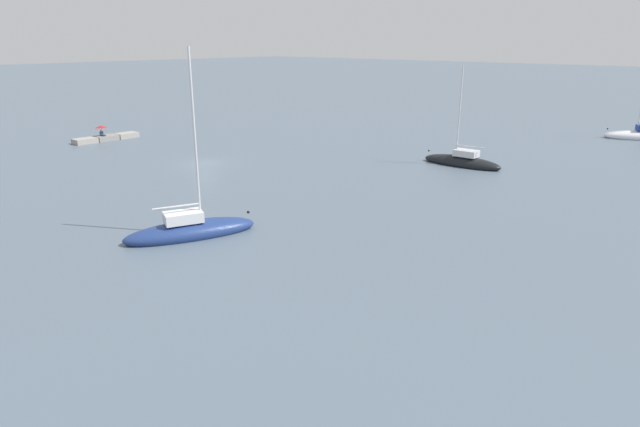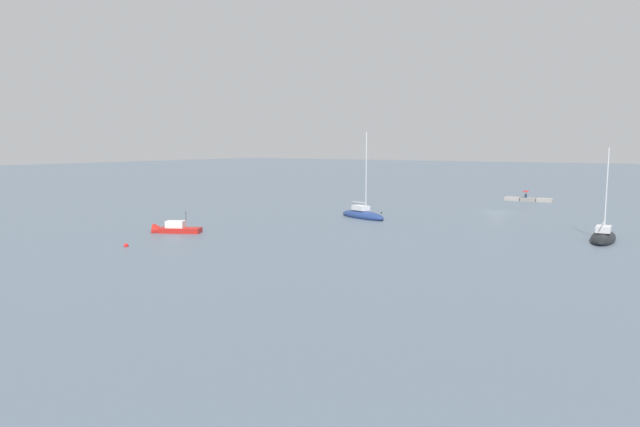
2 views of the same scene
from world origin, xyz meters
name	(u,v)px [view 1 (image 1 of 2)]	position (x,y,z in m)	size (l,w,h in m)	color
ground_plane	(204,164)	(0.00, 0.00, 0.00)	(500.00, 500.00, 0.00)	slate
seawall_pier	(106,138)	(0.00, -19.30, 0.30)	(7.84, 1.69, 0.60)	gray
person_seated_blue_left	(102,134)	(0.48, -19.30, 0.86)	(0.48, 0.66, 0.73)	#1E2333
umbrella_open_red	(101,127)	(0.49, -19.29, 1.72)	(1.34, 1.34, 1.29)	black
sailboat_black_mid	(462,162)	(-16.02, 19.22, 0.38)	(2.52, 7.88, 9.71)	black
sailboat_navy_outer	(191,230)	(13.09, 16.11, 0.40)	(8.38, 5.25, 11.66)	navy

